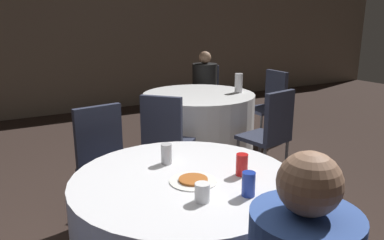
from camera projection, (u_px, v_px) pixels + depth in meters
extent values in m
cube|color=gray|center=(34.00, 31.00, 5.97)|extent=(16.00, 0.06, 2.80)
cylinder|color=silver|center=(185.00, 237.00, 2.14)|extent=(1.24, 1.24, 0.75)
cylinder|color=white|center=(199.00, 125.00, 4.43)|extent=(1.30, 1.30, 0.75)
cube|color=#2D3347|center=(111.00, 173.00, 2.84)|extent=(0.45, 0.45, 0.04)
cube|color=#2D3347|center=(99.00, 135.00, 2.91)|extent=(0.38, 0.10, 0.47)
cylinder|color=#4C4C51|center=(143.00, 203.00, 2.87)|extent=(0.03, 0.03, 0.43)
cylinder|color=#4C4C51|center=(101.00, 217.00, 2.67)|extent=(0.03, 0.03, 0.43)
cylinder|color=#4C4C51|center=(122.00, 188.00, 3.13)|extent=(0.03, 0.03, 0.43)
cylinder|color=#4C4C51|center=(83.00, 199.00, 2.93)|extent=(0.03, 0.03, 0.43)
cube|color=#2D3347|center=(264.00, 109.00, 4.85)|extent=(0.41, 0.41, 0.04)
cube|color=#2D3347|center=(276.00, 89.00, 4.86)|extent=(0.06, 0.38, 0.47)
cylinder|color=#4C4C51|center=(261.00, 132.00, 4.68)|extent=(0.03, 0.03, 0.43)
cylinder|color=#4C4C51|center=(245.00, 125.00, 4.98)|extent=(0.03, 0.03, 0.43)
cylinder|color=#4C4C51|center=(282.00, 128.00, 4.84)|extent=(0.03, 0.03, 0.43)
cylinder|color=#4C4C51|center=(265.00, 122.00, 5.13)|extent=(0.03, 0.03, 0.43)
cube|color=#2D3347|center=(205.00, 101.00, 5.34)|extent=(0.56, 0.56, 0.04)
cube|color=#2D3347|center=(206.00, 81.00, 5.45)|extent=(0.34, 0.26, 0.47)
cylinder|color=#4C4C51|center=(216.00, 120.00, 5.22)|extent=(0.03, 0.03, 0.43)
cylinder|color=#4C4C51|center=(191.00, 120.00, 5.25)|extent=(0.03, 0.03, 0.43)
cylinder|color=#4C4C51|center=(217.00, 114.00, 5.55)|extent=(0.03, 0.03, 0.43)
cylinder|color=#4C4C51|center=(194.00, 114.00, 5.58)|extent=(0.03, 0.03, 0.43)
cube|color=#2D3347|center=(169.00, 144.00, 3.51)|extent=(0.57, 0.57, 0.04)
cube|color=#2D3347|center=(161.00, 122.00, 3.28)|extent=(0.30, 0.31, 0.47)
cylinder|color=#4C4C51|center=(160.00, 159.00, 3.78)|extent=(0.03, 0.03, 0.43)
cylinder|color=#4C4C51|center=(192.00, 163.00, 3.68)|extent=(0.03, 0.03, 0.43)
cylinder|color=#4C4C51|center=(146.00, 171.00, 3.47)|extent=(0.03, 0.03, 0.43)
cylinder|color=#4C4C51|center=(180.00, 176.00, 3.37)|extent=(0.03, 0.03, 0.43)
cube|color=#2D3347|center=(263.00, 138.00, 3.69)|extent=(0.47, 0.47, 0.04)
cube|color=#2D3347|center=(279.00, 116.00, 3.49)|extent=(0.38, 0.12, 0.47)
cylinder|color=#4C4C51|center=(238.00, 159.00, 3.77)|extent=(0.03, 0.03, 0.43)
cylinder|color=#4C4C51|center=(260.00, 152.00, 3.98)|extent=(0.03, 0.03, 0.43)
cylinder|color=#4C4C51|center=(264.00, 169.00, 3.52)|extent=(0.03, 0.03, 0.43)
cylinder|color=#4C4C51|center=(286.00, 161.00, 3.73)|extent=(0.03, 0.03, 0.43)
sphere|color=#997056|center=(309.00, 184.00, 1.13)|extent=(0.20, 0.20, 0.20)
cylinder|color=black|center=(203.00, 120.00, 5.18)|extent=(0.24, 0.24, 0.47)
cube|color=black|center=(204.00, 98.00, 5.22)|extent=(0.46, 0.45, 0.12)
cylinder|color=black|center=(205.00, 82.00, 5.27)|extent=(0.35, 0.35, 0.51)
sphere|color=tan|center=(205.00, 57.00, 5.18)|extent=(0.17, 0.17, 0.17)
cylinder|color=white|center=(193.00, 181.00, 1.99)|extent=(0.25, 0.25, 0.01)
cylinder|color=#B25B23|center=(193.00, 180.00, 1.98)|extent=(0.16, 0.16, 0.01)
cylinder|color=#1E38A5|center=(249.00, 184.00, 1.81)|extent=(0.07, 0.07, 0.12)
cylinder|color=silver|center=(166.00, 154.00, 2.22)|extent=(0.07, 0.07, 0.12)
cylinder|color=red|center=(242.00, 165.00, 2.06)|extent=(0.07, 0.07, 0.12)
cylinder|color=white|center=(202.00, 192.00, 1.76)|extent=(0.07, 0.07, 0.09)
cylinder|color=white|center=(239.00, 83.00, 4.38)|extent=(0.09, 0.09, 0.22)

